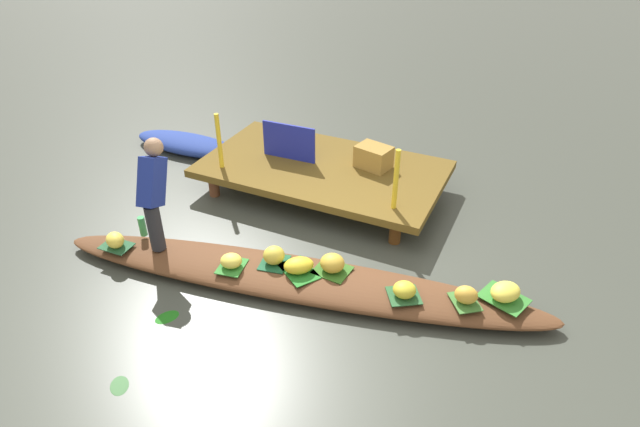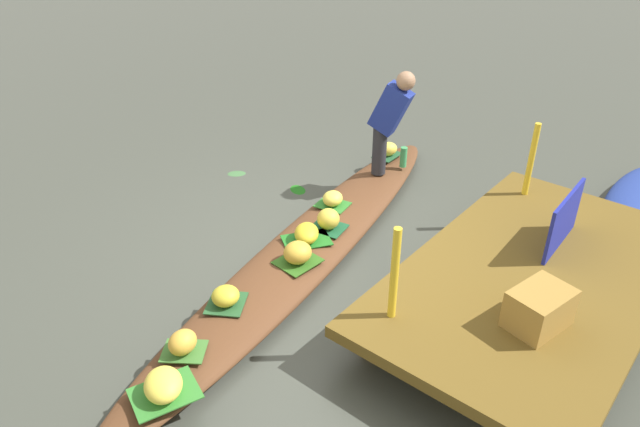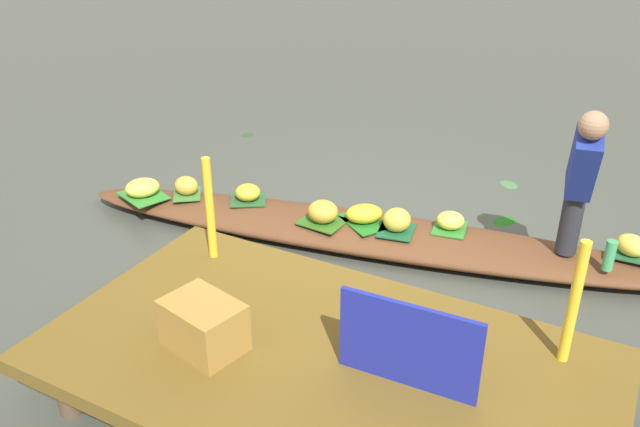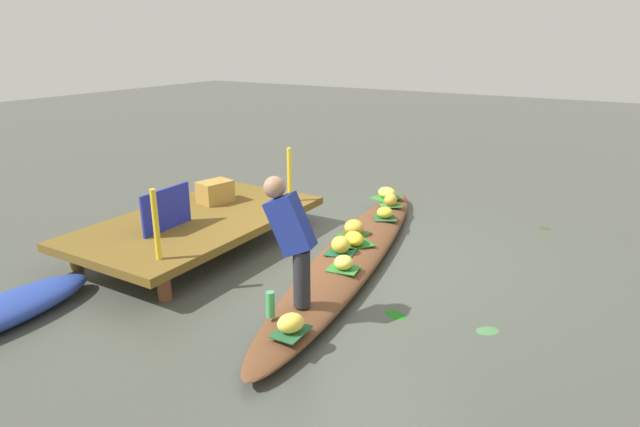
{
  "view_description": "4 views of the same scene",
  "coord_description": "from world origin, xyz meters",
  "px_view_note": "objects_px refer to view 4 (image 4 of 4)",
  "views": [
    {
      "loc": [
        2.11,
        -3.85,
        3.75
      ],
      "look_at": [
        -0.03,
        0.69,
        0.5
      ],
      "focal_mm": 30.08,
      "sensor_mm": 36.0,
      "label": 1
    },
    {
      "loc": [
        3.52,
        3.04,
        3.23
      ],
      "look_at": [
        0.04,
        0.16,
        0.55
      ],
      "focal_mm": 33.03,
      "sensor_mm": 36.0,
      "label": 2
    },
    {
      "loc": [
        -1.94,
        4.51,
        2.76
      ],
      "look_at": [
        0.29,
        0.34,
        0.38
      ],
      "focal_mm": 36.66,
      "sensor_mm": 36.0,
      "label": 3
    },
    {
      "loc": [
        -5.29,
        -2.74,
        2.59
      ],
      "look_at": [
        -0.02,
        0.44,
        0.54
      ],
      "focal_mm": 30.12,
      "sensor_mm": 36.0,
      "label": 4
    }
  ],
  "objects_px": {
    "banana_bunch_6": "(354,227)",
    "market_banner": "(167,209)",
    "water_bottle": "(270,304)",
    "vendor_boat": "(352,254)",
    "banana_bunch_0": "(344,262)",
    "banana_bunch_7": "(291,323)",
    "vendor_person": "(291,234)",
    "banana_bunch_5": "(354,239)",
    "banana_bunch_3": "(391,200)",
    "banana_bunch_4": "(341,245)",
    "banana_bunch_1": "(385,213)",
    "produce_crate": "(215,192)",
    "moored_boat": "(0,312)",
    "banana_bunch_2": "(387,193)"
  },
  "relations": [
    {
      "from": "banana_bunch_6",
      "to": "vendor_boat",
      "type": "bearing_deg",
      "value": -154.53
    },
    {
      "from": "market_banner",
      "to": "produce_crate",
      "type": "relative_size",
      "value": 1.73
    },
    {
      "from": "banana_bunch_3",
      "to": "water_bottle",
      "type": "height_order",
      "value": "water_bottle"
    },
    {
      "from": "vendor_person",
      "to": "market_banner",
      "type": "xyz_separation_m",
      "value": [
        0.49,
        2.11,
        -0.25
      ]
    },
    {
      "from": "banana_bunch_5",
      "to": "banana_bunch_3",
      "type": "bearing_deg",
      "value": 9.16
    },
    {
      "from": "banana_bunch_7",
      "to": "vendor_person",
      "type": "distance_m",
      "value": 0.79
    },
    {
      "from": "moored_boat",
      "to": "vendor_person",
      "type": "relative_size",
      "value": 1.52
    },
    {
      "from": "banana_bunch_0",
      "to": "market_banner",
      "type": "distance_m",
      "value": 2.22
    },
    {
      "from": "banana_bunch_0",
      "to": "water_bottle",
      "type": "relative_size",
      "value": 0.95
    },
    {
      "from": "banana_bunch_2",
      "to": "market_banner",
      "type": "bearing_deg",
      "value": 155.38
    },
    {
      "from": "banana_bunch_0",
      "to": "banana_bunch_3",
      "type": "distance_m",
      "value": 2.41
    },
    {
      "from": "water_bottle",
      "to": "banana_bunch_3",
      "type": "bearing_deg",
      "value": 6.9
    },
    {
      "from": "vendor_boat",
      "to": "vendor_person",
      "type": "relative_size",
      "value": 4.42
    },
    {
      "from": "banana_bunch_3",
      "to": "banana_bunch_6",
      "type": "xyz_separation_m",
      "value": [
        -1.36,
        -0.11,
        0.01
      ]
    },
    {
      "from": "market_banner",
      "to": "banana_bunch_4",
      "type": "bearing_deg",
      "value": -68.75
    },
    {
      "from": "vendor_boat",
      "to": "market_banner",
      "type": "height_order",
      "value": "market_banner"
    },
    {
      "from": "vendor_boat",
      "to": "banana_bunch_7",
      "type": "relative_size",
      "value": 22.26
    },
    {
      "from": "banana_bunch_6",
      "to": "market_banner",
      "type": "relative_size",
      "value": 0.34
    },
    {
      "from": "banana_bunch_4",
      "to": "banana_bunch_2",
      "type": "bearing_deg",
      "value": 11.43
    },
    {
      "from": "water_bottle",
      "to": "market_banner",
      "type": "bearing_deg",
      "value": 69.17
    },
    {
      "from": "banana_bunch_1",
      "to": "moored_boat",
      "type": "bearing_deg",
      "value": 153.78
    },
    {
      "from": "banana_bunch_4",
      "to": "market_banner",
      "type": "relative_size",
      "value": 0.3
    },
    {
      "from": "banana_bunch_4",
      "to": "banana_bunch_6",
      "type": "bearing_deg",
      "value": 13.46
    },
    {
      "from": "banana_bunch_2",
      "to": "vendor_person",
      "type": "bearing_deg",
      "value": -169.38
    },
    {
      "from": "vendor_person",
      "to": "produce_crate",
      "type": "distance_m",
      "value": 2.89
    },
    {
      "from": "banana_bunch_3",
      "to": "banana_bunch_4",
      "type": "height_order",
      "value": "banana_bunch_4"
    },
    {
      "from": "banana_bunch_5",
      "to": "banana_bunch_6",
      "type": "xyz_separation_m",
      "value": [
        0.31,
        0.16,
        0.02
      ]
    },
    {
      "from": "banana_bunch_1",
      "to": "banana_bunch_6",
      "type": "bearing_deg",
      "value": 175.75
    },
    {
      "from": "banana_bunch_5",
      "to": "banana_bunch_1",
      "type": "bearing_deg",
      "value": 5.34
    },
    {
      "from": "banana_bunch_3",
      "to": "banana_bunch_7",
      "type": "xyz_separation_m",
      "value": [
        -3.72,
        -0.74,
        -0.0
      ]
    },
    {
      "from": "banana_bunch_1",
      "to": "water_bottle",
      "type": "distance_m",
      "value": 3.03
    },
    {
      "from": "banana_bunch_1",
      "to": "banana_bunch_5",
      "type": "relative_size",
      "value": 0.73
    },
    {
      "from": "vendor_boat",
      "to": "banana_bunch_4",
      "type": "height_order",
      "value": "banana_bunch_4"
    },
    {
      "from": "moored_boat",
      "to": "produce_crate",
      "type": "bearing_deg",
      "value": -0.83
    },
    {
      "from": "banana_bunch_0",
      "to": "banana_bunch_1",
      "type": "distance_m",
      "value": 1.82
    },
    {
      "from": "banana_bunch_1",
      "to": "produce_crate",
      "type": "height_order",
      "value": "produce_crate"
    },
    {
      "from": "moored_boat",
      "to": "banana_bunch_5",
      "type": "bearing_deg",
      "value": -36.41
    },
    {
      "from": "banana_bunch_7",
      "to": "market_banner",
      "type": "relative_size",
      "value": 0.32
    },
    {
      "from": "banana_bunch_6",
      "to": "produce_crate",
      "type": "height_order",
      "value": "produce_crate"
    },
    {
      "from": "banana_bunch_1",
      "to": "produce_crate",
      "type": "xyz_separation_m",
      "value": [
        -1.1,
        2.07,
        0.26
      ]
    },
    {
      "from": "banana_bunch_1",
      "to": "banana_bunch_6",
      "type": "relative_size",
      "value": 0.88
    },
    {
      "from": "banana_bunch_1",
      "to": "banana_bunch_4",
      "type": "height_order",
      "value": "banana_bunch_4"
    },
    {
      "from": "banana_bunch_0",
      "to": "banana_bunch_5",
      "type": "relative_size",
      "value": 0.73
    },
    {
      "from": "water_bottle",
      "to": "vendor_boat",
      "type": "bearing_deg",
      "value": 4.81
    },
    {
      "from": "banana_bunch_3",
      "to": "banana_bunch_6",
      "type": "height_order",
      "value": "banana_bunch_6"
    },
    {
      "from": "vendor_boat",
      "to": "banana_bunch_3",
      "type": "bearing_deg",
      "value": -1.29
    },
    {
      "from": "banana_bunch_4",
      "to": "vendor_boat",
      "type": "bearing_deg",
      "value": -5.38
    },
    {
      "from": "banana_bunch_2",
      "to": "banana_bunch_3",
      "type": "distance_m",
      "value": 0.4
    },
    {
      "from": "banana_bunch_5",
      "to": "produce_crate",
      "type": "distance_m",
      "value": 2.19
    },
    {
      "from": "banana_bunch_0",
      "to": "banana_bunch_2",
      "type": "bearing_deg",
      "value": 14.87
    }
  ]
}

